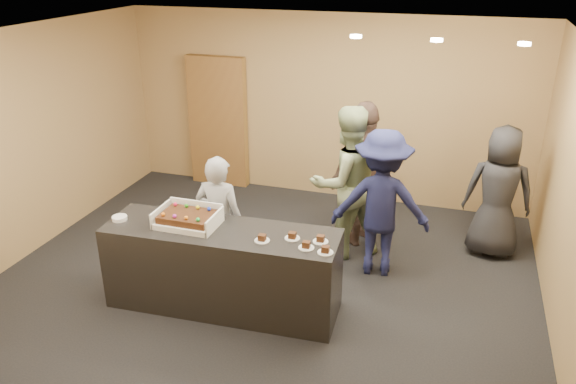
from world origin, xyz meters
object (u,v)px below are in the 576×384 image
object	(u,v)px
person_navy_man	(381,204)
serving_counter	(223,269)
plate_stack	(120,218)
person_dark_suit	(498,192)
person_brown_extra	(365,174)
storage_cabinet	(218,122)
cake_box	(189,220)
person_sage_man	(346,182)
sheet_cake	(187,216)
person_server_grey	(220,221)

from	to	relation	value
person_navy_man	serving_counter	bearing A→B (deg)	33.78
plate_stack	person_navy_man	bearing A→B (deg)	27.50
plate_stack	person_dark_suit	bearing A→B (deg)	29.60
person_brown_extra	storage_cabinet	bearing A→B (deg)	-79.55
person_navy_man	person_brown_extra	bearing A→B (deg)	-72.21
serving_counter	storage_cabinet	bearing A→B (deg)	111.64
cake_box	person_sage_man	size ratio (longest dim) A/B	0.33
person_sage_man	plate_stack	bearing A→B (deg)	-0.38
plate_stack	person_navy_man	world-z (taller)	person_navy_man
sheet_cake	person_dark_suit	distance (m)	3.69
serving_counter	cake_box	world-z (taller)	cake_box
storage_cabinet	person_brown_extra	xyz separation A→B (m)	(2.54, -1.24, -0.09)
sheet_cake	person_brown_extra	bearing A→B (deg)	51.99
person_server_grey	person_dark_suit	bearing A→B (deg)	-151.93
person_sage_man	storage_cabinet	bearing A→B (deg)	-72.97
person_server_grey	person_brown_extra	bearing A→B (deg)	-133.52
cake_box	sheet_cake	distance (m)	0.06
person_navy_man	plate_stack	bearing A→B (deg)	21.06
storage_cabinet	person_dark_suit	distance (m)	4.27
person_sage_man	person_brown_extra	world-z (taller)	person_sage_man
person_sage_man	person_navy_man	size ratio (longest dim) A/B	1.09
cake_box	person_brown_extra	world-z (taller)	person_brown_extra
person_server_grey	person_sage_man	bearing A→B (deg)	-138.42
sheet_cake	plate_stack	distance (m)	0.74
cake_box	person_server_grey	xyz separation A→B (m)	(0.14, 0.43, -0.19)
storage_cabinet	plate_stack	size ratio (longest dim) A/B	12.91
storage_cabinet	cake_box	size ratio (longest dim) A/B	3.25
person_sage_man	serving_counter	bearing A→B (deg)	19.04
person_dark_suit	storage_cabinet	bearing A→B (deg)	-14.94
person_server_grey	person_brown_extra	xyz separation A→B (m)	(1.33, 1.43, 0.17)
storage_cabinet	cake_box	bearing A→B (deg)	-71.11
cake_box	serving_counter	bearing A→B (deg)	-3.65
person_navy_man	storage_cabinet	bearing A→B (deg)	-40.55
sheet_cake	plate_stack	world-z (taller)	sheet_cake
serving_counter	plate_stack	xyz separation A→B (m)	(-1.09, -0.11, 0.47)
person_brown_extra	person_navy_man	bearing A→B (deg)	60.79
sheet_cake	plate_stack	size ratio (longest dim) A/B	3.37
plate_stack	person_server_grey	distance (m)	1.05
serving_counter	sheet_cake	xyz separation A→B (m)	(-0.36, -0.00, 0.55)
cake_box	person_dark_suit	xyz separation A→B (m)	(3.06, 2.02, -0.13)
storage_cabinet	person_server_grey	size ratio (longest dim) A/B	1.35
plate_stack	person_sage_man	distance (m)	2.61
plate_stack	storage_cabinet	bearing A→B (deg)	95.82
person_navy_man	cake_box	bearing A→B (deg)	27.07
cake_box	plate_stack	bearing A→B (deg)	-170.01
person_sage_man	person_navy_man	distance (m)	0.57
storage_cabinet	person_dark_suit	world-z (taller)	storage_cabinet
plate_stack	person_sage_man	xyz separation A→B (m)	(2.05, 1.62, 0.02)
plate_stack	person_server_grey	bearing A→B (deg)	32.64
person_dark_suit	person_server_grey	bearing A→B (deg)	28.45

